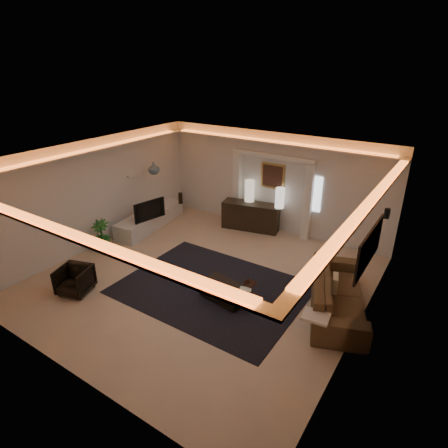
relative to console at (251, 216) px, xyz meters
The scene contains 33 objects.
floor 3.17m from the console, 81.17° to the right, with size 7.00×7.00×0.00m, color #D5AC86.
ceiling 4.02m from the console, 81.17° to the right, with size 7.00×7.00×0.00m, color white.
wall_back 1.22m from the console, 38.78° to the left, with size 7.00×7.00×0.00m, color silver.
wall_front 6.71m from the console, 85.82° to the right, with size 7.00×7.00×0.00m, color silver.
wall_left 4.46m from the console, 134.11° to the right, with size 7.00×7.00×0.00m, color silver.
wall_right 5.16m from the console, 38.00° to the right, with size 7.00×7.00×0.00m, color silver.
cove_soffit 3.85m from the console, 81.17° to the right, with size 7.00×7.00×0.04m, color silver.
daylight_slit 2.10m from the console, 11.36° to the left, with size 0.25×0.03×1.00m, color white.
area_rug 3.45m from the console, 75.07° to the right, with size 4.00×3.00×0.01m, color black.
pilaster_left 1.01m from the console, 156.63° to the left, with size 0.22×0.20×2.20m, color silver.
pilaster_right 1.80m from the console, 10.01° to the left, with size 0.22×0.20×2.20m, color silver.
alcove_header 1.93m from the console, 30.82° to the left, with size 2.52×0.20×0.12m, color silver.
painting_frame 1.39m from the console, 36.55° to the left, with size 0.74×0.04×0.74m, color tan.
painting_canvas 1.38m from the console, 34.59° to the left, with size 0.62×0.02×0.62m, color #4C2D1E.
art_panel_frame 5.02m from the console, 35.42° to the right, with size 0.04×1.64×0.74m, color black.
art_panel_gold 5.00m from the console, 35.60° to the right, with size 0.02×1.50×0.62m, color tan.
wall_sconce 4.17m from the console, 13.28° to the right, with size 0.12×0.12×0.22m, color black.
wall_niche 3.64m from the console, 149.93° to the right, with size 0.10×0.55×0.04m, color silver.
console is the anchor object (origin of this frame).
lamp_left 0.72m from the console, 136.32° to the left, with size 0.29×0.29×0.64m, color beige.
lamp_right 1.10m from the console, ahead, with size 0.26×0.26×0.59m, color white.
media_ledge 3.08m from the console, 150.24° to the right, with size 0.67×2.68×0.50m, color silver.
tv 3.05m from the console, 140.21° to the right, with size 0.13×1.01×0.58m, color black.
figurine 2.40m from the console, 169.14° to the right, with size 0.13×0.13×0.36m, color black.
ginger_jar 3.19m from the console, 150.33° to the right, with size 0.33×0.33×0.35m, color slate.
plant 4.32m from the console, 128.08° to the right, with size 0.48×0.48×0.86m, color #276B29.
sofa 4.26m from the console, 35.82° to the right, with size 1.02×2.61×0.76m, color #473322.
throw_blanket 5.03m from the console, 47.20° to the right, with size 0.47×0.39×0.05m, color silver.
throw_pillow 4.15m from the console, 36.05° to the right, with size 0.10×0.34×0.34m, color tan.
coffee_table 3.76m from the console, 69.01° to the right, with size 0.97×0.53×0.36m, color black.
bowl 3.73m from the console, 60.63° to the right, with size 0.28×0.28×0.07m, color black.
magazine 3.90m from the console, 62.07° to the right, with size 0.24×0.17×0.03m, color silver.
armchair 5.31m from the console, 107.08° to the right, with size 0.66×0.68×0.62m, color black.
Camera 1 is at (4.54, -6.01, 4.76)m, focal length 30.02 mm.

